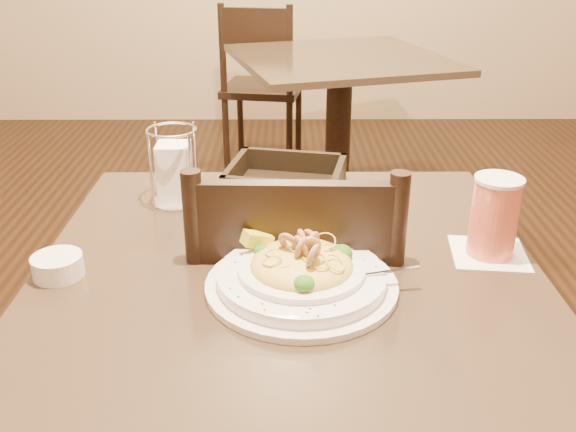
{
  "coord_description": "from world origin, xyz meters",
  "views": [
    {
      "loc": [
        -0.01,
        -1.03,
        1.32
      ],
      "look_at": [
        0.0,
        0.02,
        0.84
      ],
      "focal_mm": 40.0,
      "sensor_mm": 36.0,
      "label": 1
    }
  ],
  "objects_px": {
    "background_table": "(339,108)",
    "dining_chair_near": "(295,337)",
    "butter_ramekin": "(58,266)",
    "napkin_caddy": "(175,171)",
    "bread_basket": "(286,184)",
    "main_table": "(288,366)",
    "side_plate": "(364,200)",
    "pasta_bowl": "(302,273)",
    "dining_chair_far": "(261,82)",
    "drink_glass": "(494,218)"
  },
  "relations": [
    {
      "from": "pasta_bowl",
      "to": "napkin_caddy",
      "type": "bearing_deg",
      "value": 126.18
    },
    {
      "from": "pasta_bowl",
      "to": "napkin_caddy",
      "type": "xyz_separation_m",
      "value": [
        -0.26,
        0.36,
        0.04
      ]
    },
    {
      "from": "pasta_bowl",
      "to": "dining_chair_near",
      "type": "bearing_deg",
      "value": 91.53
    },
    {
      "from": "drink_glass",
      "to": "background_table",
      "type": "bearing_deg",
      "value": 93.65
    },
    {
      "from": "side_plate",
      "to": "napkin_caddy",
      "type": "bearing_deg",
      "value": 179.57
    },
    {
      "from": "dining_chair_far",
      "to": "side_plate",
      "type": "height_order",
      "value": "dining_chair_far"
    },
    {
      "from": "dining_chair_far",
      "to": "side_plate",
      "type": "bearing_deg",
      "value": 106.86
    },
    {
      "from": "background_table",
      "to": "pasta_bowl",
      "type": "bearing_deg",
      "value": -96.47
    },
    {
      "from": "main_table",
      "to": "dining_chair_near",
      "type": "distance_m",
      "value": 0.13
    },
    {
      "from": "background_table",
      "to": "butter_ramekin",
      "type": "height_order",
      "value": "butter_ramekin"
    },
    {
      "from": "dining_chair_near",
      "to": "side_plate",
      "type": "xyz_separation_m",
      "value": [
        0.15,
        0.14,
        0.26
      ]
    },
    {
      "from": "napkin_caddy",
      "to": "side_plate",
      "type": "distance_m",
      "value": 0.42
    },
    {
      "from": "background_table",
      "to": "dining_chair_near",
      "type": "distance_m",
      "value": 1.81
    },
    {
      "from": "bread_basket",
      "to": "side_plate",
      "type": "bearing_deg",
      "value": -17.71
    },
    {
      "from": "bread_basket",
      "to": "butter_ramekin",
      "type": "height_order",
      "value": "bread_basket"
    },
    {
      "from": "dining_chair_near",
      "to": "dining_chair_far",
      "type": "xyz_separation_m",
      "value": [
        -0.15,
        2.4,
        0.0
      ]
    },
    {
      "from": "drink_glass",
      "to": "side_plate",
      "type": "relative_size",
      "value": 0.89
    },
    {
      "from": "dining_chair_far",
      "to": "bread_basket",
      "type": "relative_size",
      "value": 3.26
    },
    {
      "from": "dining_chair_near",
      "to": "bread_basket",
      "type": "height_order",
      "value": "dining_chair_near"
    },
    {
      "from": "main_table",
      "to": "drink_glass",
      "type": "relative_size",
      "value": 5.9
    },
    {
      "from": "dining_chair_far",
      "to": "butter_ramekin",
      "type": "relative_size",
      "value": 10.63
    },
    {
      "from": "pasta_bowl",
      "to": "main_table",
      "type": "bearing_deg",
      "value": 102.78
    },
    {
      "from": "drink_glass",
      "to": "napkin_caddy",
      "type": "bearing_deg",
      "value": 158.37
    },
    {
      "from": "pasta_bowl",
      "to": "background_table",
      "type": "bearing_deg",
      "value": 83.53
    },
    {
      "from": "bread_basket",
      "to": "dining_chair_far",
      "type": "bearing_deg",
      "value": 93.4
    },
    {
      "from": "bread_basket",
      "to": "main_table",
      "type": "bearing_deg",
      "value": -89.48
    },
    {
      "from": "dining_chair_far",
      "to": "napkin_caddy",
      "type": "relative_size",
      "value": 5.45
    },
    {
      "from": "dining_chair_near",
      "to": "napkin_caddy",
      "type": "height_order",
      "value": "dining_chair_near"
    },
    {
      "from": "background_table",
      "to": "drink_glass",
      "type": "xyz_separation_m",
      "value": [
        0.12,
        -1.9,
        0.32
      ]
    },
    {
      "from": "main_table",
      "to": "dining_chair_far",
      "type": "bearing_deg",
      "value": 93.04
    },
    {
      "from": "dining_chair_near",
      "to": "dining_chair_far",
      "type": "bearing_deg",
      "value": -84.73
    },
    {
      "from": "main_table",
      "to": "drink_glass",
      "type": "height_order",
      "value": "drink_glass"
    },
    {
      "from": "main_table",
      "to": "drink_glass",
      "type": "distance_m",
      "value": 0.49
    },
    {
      "from": "background_table",
      "to": "dining_chair_near",
      "type": "relative_size",
      "value": 1.2
    },
    {
      "from": "background_table",
      "to": "butter_ramekin",
      "type": "relative_size",
      "value": 12.72
    },
    {
      "from": "dining_chair_far",
      "to": "pasta_bowl",
      "type": "relative_size",
      "value": 2.59
    },
    {
      "from": "side_plate",
      "to": "butter_ramekin",
      "type": "relative_size",
      "value": 1.95
    },
    {
      "from": "bread_basket",
      "to": "napkin_caddy",
      "type": "height_order",
      "value": "napkin_caddy"
    },
    {
      "from": "drink_glass",
      "to": "side_plate",
      "type": "bearing_deg",
      "value": 130.32
    },
    {
      "from": "napkin_caddy",
      "to": "butter_ramekin",
      "type": "height_order",
      "value": "napkin_caddy"
    },
    {
      "from": "butter_ramekin",
      "to": "dining_chair_far",
      "type": "bearing_deg",
      "value": 84.13
    },
    {
      "from": "drink_glass",
      "to": "side_plate",
      "type": "xyz_separation_m",
      "value": [
        -0.2,
        0.24,
        -0.07
      ]
    },
    {
      "from": "main_table",
      "to": "dining_chair_near",
      "type": "relative_size",
      "value": 0.97
    },
    {
      "from": "main_table",
      "to": "bread_basket",
      "type": "distance_m",
      "value": 0.41
    },
    {
      "from": "main_table",
      "to": "pasta_bowl",
      "type": "distance_m",
      "value": 0.29
    },
    {
      "from": "dining_chair_near",
      "to": "bread_basket",
      "type": "bearing_deg",
      "value": -82.62
    },
    {
      "from": "bread_basket",
      "to": "napkin_caddy",
      "type": "bearing_deg",
      "value": -167.85
    },
    {
      "from": "drink_glass",
      "to": "napkin_caddy",
      "type": "distance_m",
      "value": 0.66
    },
    {
      "from": "pasta_bowl",
      "to": "drink_glass",
      "type": "height_order",
      "value": "drink_glass"
    },
    {
      "from": "dining_chair_far",
      "to": "napkin_caddy",
      "type": "distance_m",
      "value": 2.29
    }
  ]
}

